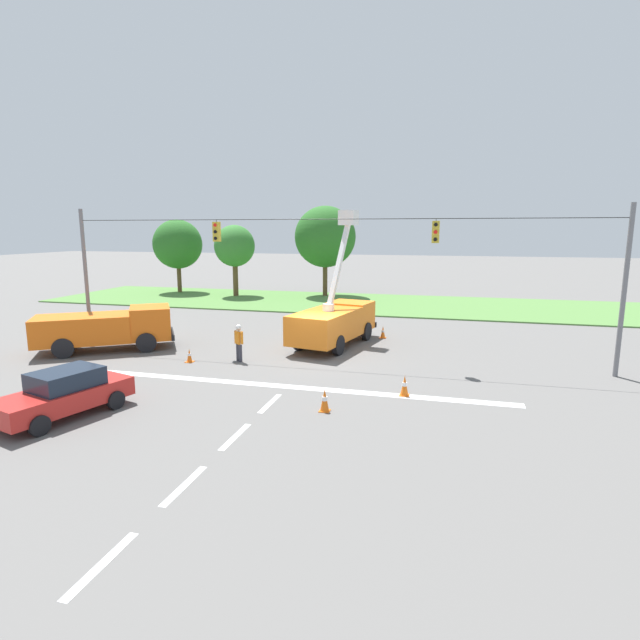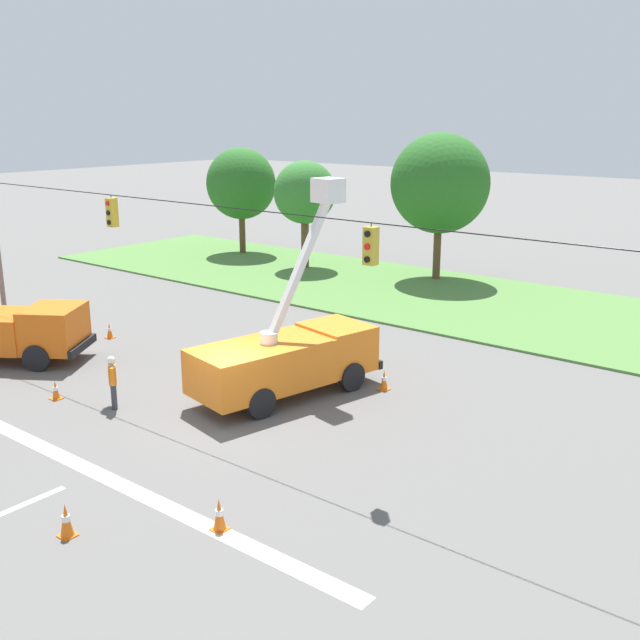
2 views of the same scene
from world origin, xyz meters
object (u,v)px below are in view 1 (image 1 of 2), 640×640
Objects in this scene: road_worker at (239,341)px; traffic_cone_mid_right at (405,386)px; traffic_cone_foreground_left at (167,329)px; tree_far_west at (178,244)px; sedan_red at (64,393)px; utility_truck_bucket_lift at (334,320)px; traffic_cone_foreground_right at (325,400)px; utility_truck_support_near at (107,327)px; tree_centre at (325,237)px; tree_west at (235,246)px; traffic_cone_near_bucket at (189,356)px; traffic_cone_mid_left at (383,332)px.

road_worker is 2.26× the size of traffic_cone_mid_right.
traffic_cone_mid_right is (14.68, -7.75, 0.07)m from traffic_cone_foreground_left.
tree_far_west reaches higher than sedan_red.
traffic_cone_foreground_right is at bearing -78.92° from utility_truck_bucket_lift.
utility_truck_support_near is at bearing -68.61° from tree_far_west.
sedan_red is at bearing -117.09° from utility_truck_bucket_lift.
utility_truck_bucket_lift is 4.05× the size of road_worker.
road_worker reaches higher than traffic_cone_mid_right.
sedan_red is (-1.10, -31.37, -4.68)m from tree_centre.
tree_west is 30.93m from traffic_cone_foreground_right.
tree_west is at bearing 108.67° from traffic_cone_near_bucket.
tree_centre reaches higher than utility_truck_bucket_lift.
tree_far_west reaches higher than traffic_cone_mid_right.
utility_truck_bucket_lift is 7.82m from traffic_cone_near_bucket.
tree_west reaches higher than sedan_red.
traffic_cone_foreground_left is (-3.93, 12.67, -0.47)m from sedan_red.
traffic_cone_foreground_right is at bearing -39.61° from traffic_cone_foreground_left.
traffic_cone_foreground_left is at bearing -105.06° from tree_centre.
tree_centre is 28.60m from traffic_cone_mid_right.
road_worker is at bearing 70.83° from sedan_red.
tree_west is at bearing 119.59° from traffic_cone_foreground_right.
sedan_red is at bearing -162.58° from traffic_cone_foreground_right.
traffic_cone_foreground_left is (2.95, -16.56, -4.31)m from tree_west.
traffic_cone_near_bucket is (0.56, 7.23, -0.48)m from sedan_red.
sedan_red is 8.42m from road_worker.
traffic_cone_foreground_right is (7.16, -28.78, -5.06)m from tree_centre.
traffic_cone_foreground_right is 8.99m from traffic_cone_near_bucket.
tree_west is 10.17× the size of traffic_cone_near_bucket.
tree_far_west is 1.53× the size of sedan_red.
sedan_red is 2.61× the size of road_worker.
traffic_cone_near_bucket is at bearing -50.48° from traffic_cone_foreground_left.
traffic_cone_near_bucket is (13.88, -23.15, -4.41)m from tree_far_west.
tree_centre is 31.73m from sedan_red.
utility_truck_support_near is 14.18m from traffic_cone_foreground_right.
tree_centre reaches higher than sedan_red.
traffic_cone_near_bucket is (-2.21, -0.72, -0.69)m from road_worker.
sedan_red is 8.66m from traffic_cone_foreground_right.
tree_centre is at bearing 75.90° from utility_truck_support_near.
traffic_cone_near_bucket is at bearing -161.86° from road_worker.
traffic_cone_foreground_right is at bearing -91.83° from traffic_cone_mid_left.
tree_west is at bearing 103.24° from sedan_red.
utility_truck_support_near is 10.51× the size of traffic_cone_foreground_left.
sedan_red reaches higher than traffic_cone_foreground_left.
traffic_cone_foreground_left is at bearing 80.12° from utility_truck_support_near.
traffic_cone_foreground_right reaches higher than traffic_cone_mid_left.
traffic_cone_mid_right is at bearing -77.97° from traffic_cone_mid_left.
traffic_cone_mid_right is at bearing 24.63° from sedan_red.
traffic_cone_foreground_left is (-10.27, 0.29, -1.07)m from utility_truck_bucket_lift.
traffic_cone_near_bucket is (-7.69, 4.64, -0.09)m from traffic_cone_foreground_right.
tree_west is 9.33× the size of traffic_cone_mid_left.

